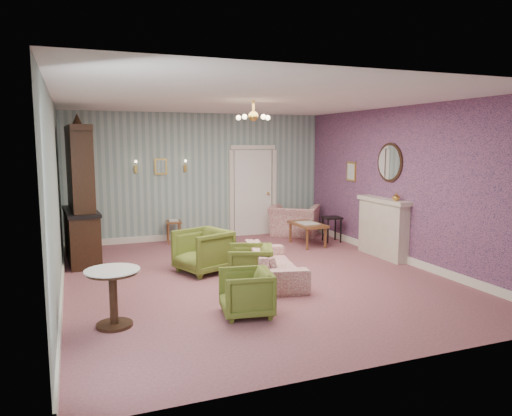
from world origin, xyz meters
name	(u,v)px	position (x,y,z in m)	size (l,w,h in m)	color
floor	(253,276)	(0.00, 0.00, 0.00)	(7.00, 7.00, 0.00)	#93555E
ceiling	(253,100)	(0.00, 0.00, 2.90)	(7.00, 7.00, 0.00)	white
wall_back	(200,177)	(0.00, 3.50, 1.45)	(6.00, 6.00, 0.00)	gray
wall_front	(382,224)	(0.00, -3.50, 1.45)	(6.00, 6.00, 0.00)	gray
wall_left	(55,198)	(-3.00, 0.00, 1.45)	(7.00, 7.00, 0.00)	gray
wall_right	(404,185)	(3.00, 0.00, 1.45)	(7.00, 7.00, 0.00)	gray
wall_right_floral	(403,185)	(2.98, 0.00, 1.45)	(7.00, 7.00, 0.00)	#BB5D85
door	(253,191)	(1.30, 3.46, 1.08)	(1.12, 0.12, 2.16)	white
olive_chair_a	(246,291)	(-0.74, -1.66, 0.33)	(0.64, 0.60, 0.66)	#5E6B25
olive_chair_b	(250,263)	(-0.22, -0.44, 0.35)	(0.68, 0.64, 0.70)	#5E6B25
olive_chair_c	(203,249)	(-0.72, 0.56, 0.41)	(0.80, 0.75, 0.83)	#5E6B25
sofa_chintz	(274,257)	(0.25, -0.27, 0.37)	(1.87, 0.55, 0.73)	#A64355
wingback_chair	(294,215)	(2.20, 3.00, 0.49)	(1.12, 0.73, 0.98)	#A64355
dresser	(79,190)	(-2.65, 2.13, 1.35)	(0.56, 1.62, 2.70)	black
fireplace	(383,228)	(2.86, 0.40, 0.58)	(0.30, 1.40, 1.16)	beige
mantel_vase	(396,197)	(2.84, 0.00, 1.23)	(0.15, 0.15, 0.15)	gold
oval_mirror	(389,162)	(2.96, 0.40, 1.85)	(0.04, 0.76, 0.84)	white
framed_print	(351,172)	(2.97, 1.75, 1.60)	(0.04, 0.34, 0.42)	gold
coffee_table	(307,234)	(1.97, 1.88, 0.25)	(0.54, 0.97, 0.50)	brown
side_table_black	(332,229)	(2.65, 2.00, 0.29)	(0.38, 0.38, 0.58)	black
pedestal_table	(113,298)	(-2.37, -1.45, 0.36)	(0.66, 0.66, 0.72)	black
nesting_table	(174,231)	(-0.71, 3.15, 0.27)	(0.33, 0.42, 0.54)	brown
gilt_mirror_back	(161,167)	(-0.90, 3.46, 1.70)	(0.28, 0.06, 0.36)	gold
sconce_left	(136,167)	(-1.45, 3.44, 1.70)	(0.16, 0.12, 0.30)	gold
sconce_right	(185,166)	(-0.35, 3.44, 1.70)	(0.16, 0.12, 0.30)	gold
chandelier	(253,117)	(0.00, 0.00, 2.63)	(0.56, 0.56, 0.36)	gold
burgundy_cushion	(295,217)	(2.15, 2.85, 0.48)	(0.38, 0.10, 0.38)	maroon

